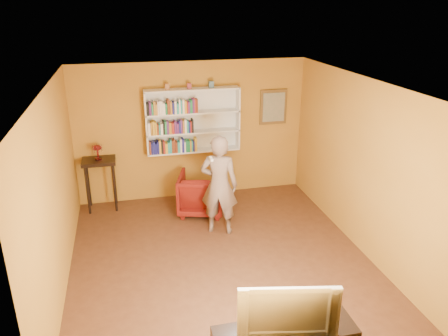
{
  "coord_description": "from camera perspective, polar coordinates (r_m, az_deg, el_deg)",
  "views": [
    {
      "loc": [
        -1.27,
        -5.65,
        3.77
      ],
      "look_at": [
        0.23,
        0.75,
        1.21
      ],
      "focal_mm": 35.0,
      "sensor_mm": 36.0,
      "label": 1
    }
  ],
  "objects": [
    {
      "name": "framed_painting",
      "position": [
        8.85,
        6.47,
        7.92
      ],
      "size": [
        0.55,
        0.05,
        0.7
      ],
      "color": "brown",
      "rests_on": "room_shell"
    },
    {
      "name": "room_shell",
      "position": [
        6.41,
        -0.49,
        -4.2
      ],
      "size": [
        5.3,
        5.8,
        2.88
      ],
      "color": "#452716",
      "rests_on": "ground"
    },
    {
      "name": "ornament_right",
      "position": [
        8.3,
        -1.69,
        10.87
      ],
      "size": [
        0.09,
        0.09,
        0.12
      ],
      "primitive_type": "cube",
      "color": "#446171",
      "rests_on": "bookshelf"
    },
    {
      "name": "ornament_centre",
      "position": [
        8.23,
        -4.57,
        10.64
      ],
      "size": [
        0.07,
        0.07,
        0.1
      ],
      "primitive_type": "cube",
      "color": "maroon",
      "rests_on": "bookshelf"
    },
    {
      "name": "console_table",
      "position": [
        8.45,
        -15.96,
        -0.02
      ],
      "size": [
        0.61,
        0.47,
        1.0
      ],
      "color": "black",
      "rests_on": "ground"
    },
    {
      "name": "ruby_lustre",
      "position": [
        8.32,
        -16.22,
        2.39
      ],
      "size": [
        0.17,
        0.18,
        0.28
      ],
      "color": "maroon",
      "rests_on": "console_table"
    },
    {
      "name": "game_remote",
      "position": [
        6.83,
        -1.69,
        1.21
      ],
      "size": [
        0.04,
        0.15,
        0.04
      ],
      "primitive_type": "cube",
      "color": "white",
      "rests_on": "person"
    },
    {
      "name": "bookshelf",
      "position": [
        8.44,
        -4.15,
        6.26
      ],
      "size": [
        1.8,
        0.29,
        1.23
      ],
      "color": "silver",
      "rests_on": "room_shell"
    },
    {
      "name": "armchair",
      "position": [
        8.16,
        -2.95,
        -3.29
      ],
      "size": [
        1.03,
        1.04,
        0.77
      ],
      "primitive_type": "imported",
      "rotation": [
        0.0,
        0.0,
        2.85
      ],
      "color": "#4F0505",
      "rests_on": "ground"
    },
    {
      "name": "books_row_middle",
      "position": [
        8.31,
        -7.01,
        5.31
      ],
      "size": [
        0.85,
        0.19,
        0.26
      ],
      "color": "white",
      "rests_on": "bookshelf"
    },
    {
      "name": "ornament_left",
      "position": [
        8.18,
        -7.46,
        10.49
      ],
      "size": [
        0.08,
        0.08,
        0.11
      ],
      "primitive_type": "cube",
      "color": "#995B2B",
      "rests_on": "bookshelf"
    },
    {
      "name": "books_row_upper",
      "position": [
        8.22,
        -6.76,
        7.9
      ],
      "size": [
        0.94,
        0.19,
        0.27
      ],
      "color": "black",
      "rests_on": "bookshelf"
    },
    {
      "name": "person",
      "position": [
        7.29,
        -0.64,
        -2.25
      ],
      "size": [
        0.74,
        0.62,
        1.73
      ],
      "primitive_type": "imported",
      "rotation": [
        0.0,
        0.0,
        2.76
      ],
      "color": "#6E5B51",
      "rests_on": "ground"
    },
    {
      "name": "books_row_lower",
      "position": [
        8.42,
        -6.64,
        2.84
      ],
      "size": [
        0.91,
        0.19,
        0.27
      ],
      "color": "maroon",
      "rests_on": "bookshelf"
    },
    {
      "name": "television",
      "position": [
        4.72,
        8.22,
        -17.41
      ],
      "size": [
        1.04,
        0.34,
        0.59
      ],
      "primitive_type": "imported",
      "rotation": [
        0.0,
        0.0,
        -0.2
      ],
      "color": "black",
      "rests_on": "tv_cabinet"
    }
  ]
}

